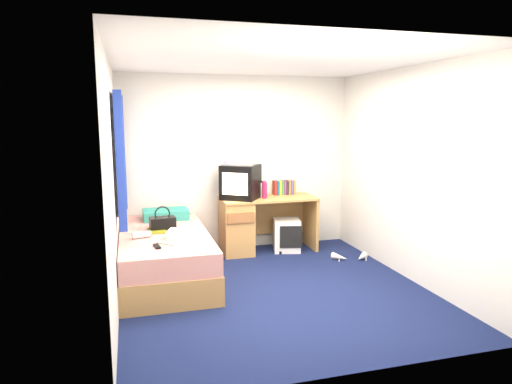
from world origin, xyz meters
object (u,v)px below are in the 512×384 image
object	(u,v)px
vcr	(241,162)
remote_control	(157,246)
bed	(165,255)
pillow	(166,214)
crt_tv	(241,182)
handbag	(163,223)
desk	(249,223)
towel	(180,234)
white_heels	(351,257)
water_bottle	(141,235)
pink_water_bottle	(265,191)
picture_frame	(295,189)
aerosol_can	(262,190)
storage_cube	(286,235)
colour_swatch_fan	(167,243)
magazine	(157,231)

from	to	relation	value
vcr	remote_control	size ratio (longest dim) A/B	2.45
bed	pillow	bearing A→B (deg)	83.57
crt_tv	handbag	world-z (taller)	crt_tv
remote_control	pillow	bearing A→B (deg)	73.06
desk	towel	xyz separation A→B (m)	(-1.03, -1.04, 0.18)
bed	white_heels	xyz separation A→B (m)	(2.37, 0.01, -0.23)
water_bottle	white_heels	xyz separation A→B (m)	(2.63, 0.20, -0.54)
bed	pink_water_bottle	size ratio (longest dim) A/B	9.40
towel	picture_frame	bearing A→B (deg)	34.30
pink_water_bottle	handbag	distance (m)	1.52
picture_frame	handbag	size ratio (longest dim) A/B	0.46
remote_control	water_bottle	bearing A→B (deg)	100.48
aerosol_can	vcr	bearing A→B (deg)	-173.11
pillow	desk	distance (m)	1.13
pillow	vcr	bearing A→B (deg)	2.95
pillow	crt_tv	size ratio (longest dim) A/B	0.92
vcr	water_bottle	bearing A→B (deg)	-116.02
towel	white_heels	distance (m)	2.30
bed	handbag	world-z (taller)	handbag
desk	pink_water_bottle	xyz separation A→B (m)	(0.21, -0.06, 0.45)
picture_frame	white_heels	distance (m)	1.27
bed	vcr	xyz separation A→B (m)	(1.08, 0.74, 0.98)
bed	pink_water_bottle	distance (m)	1.66
vcr	picture_frame	size ratio (longest dim) A/B	2.80
pillow	picture_frame	xyz separation A→B (m)	(1.84, 0.21, 0.22)
towel	desk	bearing A→B (deg)	45.05
storage_cube	white_heels	bearing A→B (deg)	-30.91
towel	remote_control	distance (m)	0.40
picture_frame	handbag	world-z (taller)	picture_frame
pink_water_bottle	storage_cube	bearing A→B (deg)	-4.58
vcr	towel	world-z (taller)	vcr
water_bottle	colour_swatch_fan	bearing A→B (deg)	-52.16
storage_cube	towel	distance (m)	1.86
crt_tv	water_bottle	xyz separation A→B (m)	(-1.33, -0.92, -0.40)
crt_tv	vcr	world-z (taller)	vcr
handbag	magazine	xyz separation A→B (m)	(-0.07, -0.07, -0.07)
pillow	vcr	distance (m)	1.19
magazine	water_bottle	bearing A→B (deg)	-125.19
desk	water_bottle	bearing A→B (deg)	-147.49
white_heels	aerosol_can	bearing A→B (deg)	142.27
desk	picture_frame	size ratio (longest dim) A/B	9.29
bed	crt_tv	size ratio (longest dim) A/B	3.24
vcr	desk	bearing A→B (deg)	27.27
handbag	colour_swatch_fan	size ratio (longest dim) A/B	1.40
towel	pillow	bearing A→B (deg)	94.55
vcr	white_heels	bearing A→B (deg)	-0.07
pink_water_bottle	colour_swatch_fan	xyz separation A→B (m)	(-1.41, -1.17, -0.31)
aerosol_can	colour_swatch_fan	bearing A→B (deg)	-137.57
desk	vcr	size ratio (longest dim) A/B	3.32
bed	handbag	distance (m)	0.38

